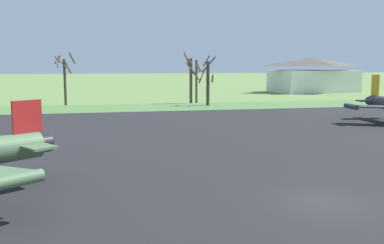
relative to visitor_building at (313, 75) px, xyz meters
The scene contains 8 objects.
ground_plane 88.78m from the visitor_building, 117.25° to the right, with size 600.00×600.00×0.00m, color #607F42.
asphalt_apron 74.91m from the visitor_building, 122.88° to the right, with size 87.07×53.44×0.05m, color black.
grass_verge_strip 50.71m from the visitor_building, 143.46° to the right, with size 147.07×12.00×0.06m, color #4C743B.
bare_tree_far_left 62.21m from the visitor_building, 157.68° to the right, with size 3.33×3.12×8.78m.
bare_tree_left_of_center 43.22m from the visitor_building, 146.63° to the right, with size 2.20×1.74×9.04m.
bare_tree_center 42.51m from the visitor_building, 145.58° to the right, with size 2.58×1.78×7.63m.
bare_tree_right_of_center 44.79m from the visitor_building, 139.80° to the right, with size 3.20×2.68×8.34m.
visitor_building is the anchor object (origin of this frame).
Camera 1 is at (-10.68, -18.76, 6.92)m, focal length 39.68 mm.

